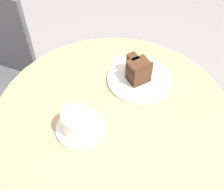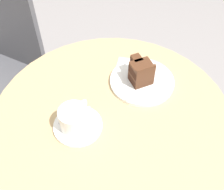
{
  "view_description": "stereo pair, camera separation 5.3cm",
  "coord_description": "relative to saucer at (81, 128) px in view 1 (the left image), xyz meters",
  "views": [
    {
      "loc": [
        -0.49,
        -0.18,
        1.4
      ],
      "look_at": [
        0.04,
        0.02,
        0.73
      ],
      "focal_mm": 45.0,
      "sensor_mm": 36.0,
      "label": 1
    },
    {
      "loc": [
        -0.47,
        -0.23,
        1.4
      ],
      "look_at": [
        0.04,
        0.02,
        0.73
      ],
      "focal_mm": 45.0,
      "sensor_mm": 36.0,
      "label": 2
    }
  ],
  "objects": [
    {
      "name": "teaspoon",
      "position": [
        0.04,
        0.02,
        0.01
      ],
      "size": [
        0.1,
        0.06,
        0.0
      ],
      "rotation": [
        0.0,
        0.0,
        5.75
      ],
      "color": "silver",
      "rests_on": "saucer"
    },
    {
      "name": "coffee_cup",
      "position": [
        -0.0,
        0.01,
        0.04
      ],
      "size": [
        0.12,
        0.09,
        0.07
      ],
      "color": "white",
      "rests_on": "saucer"
    },
    {
      "name": "cake_slice",
      "position": [
        0.25,
        -0.1,
        0.05
      ],
      "size": [
        0.09,
        0.1,
        0.09
      ],
      "rotation": [
        0.0,
        0.0,
        0.87
      ],
      "color": "#381E14",
      "rests_on": "cake_plate"
    },
    {
      "name": "saucer",
      "position": [
        0.0,
        0.0,
        0.0
      ],
      "size": [
        0.15,
        0.15,
        0.01
      ],
      "color": "white",
      "rests_on": "cafe_table"
    },
    {
      "name": "napkin",
      "position": [
        0.29,
        -0.07,
        -0.0
      ],
      "size": [
        0.17,
        0.18,
        0.0
      ],
      "rotation": [
        0.0,
        0.0,
        4.96
      ],
      "color": "beige",
      "rests_on": "cafe_table"
    },
    {
      "name": "cake_plate",
      "position": [
        0.25,
        -0.1,
        0.0
      ],
      "size": [
        0.22,
        0.22,
        0.01
      ],
      "color": "white",
      "rests_on": "cafe_table"
    },
    {
      "name": "fork",
      "position": [
        0.2,
        -0.12,
        0.01
      ],
      "size": [
        0.13,
        0.1,
        0.0
      ],
      "rotation": [
        0.0,
        0.0,
        2.49
      ],
      "color": "silver",
      "rests_on": "cake_plate"
    },
    {
      "name": "cafe_table",
      "position": [
        0.09,
        -0.07,
        -0.12
      ],
      "size": [
        0.76,
        0.76,
        0.69
      ],
      "color": "tan",
      "rests_on": "ground"
    }
  ]
}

